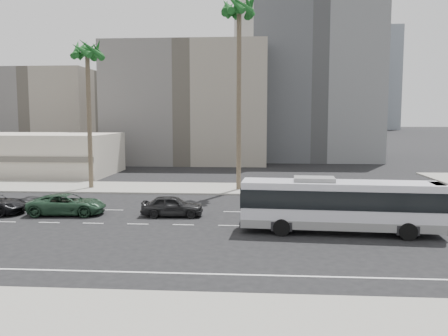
# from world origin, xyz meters

# --- Properties ---
(ground) EXTENTS (700.00, 700.00, 0.00)m
(ground) POSITION_xyz_m (0.00, 0.00, 0.00)
(ground) COLOR black
(ground) RESTS_ON ground
(sidewalk_north) EXTENTS (120.00, 7.00, 0.15)m
(sidewalk_north) POSITION_xyz_m (0.00, 15.50, 0.07)
(sidewalk_north) COLOR gray
(sidewalk_north) RESTS_ON ground
(commercial_low) EXTENTS (22.00, 12.16, 5.00)m
(commercial_low) POSITION_xyz_m (-30.00, 25.99, 2.50)
(commercial_low) COLOR beige
(commercial_low) RESTS_ON ground
(midrise_beige_west) EXTENTS (24.00, 18.00, 18.00)m
(midrise_beige_west) POSITION_xyz_m (-12.00, 45.00, 9.00)
(midrise_beige_west) COLOR slate
(midrise_beige_west) RESTS_ON ground
(midrise_gray_center) EXTENTS (20.00, 20.00, 26.00)m
(midrise_gray_center) POSITION_xyz_m (8.00, 52.00, 13.00)
(midrise_gray_center) COLOR #525457
(midrise_gray_center) RESTS_ON ground
(midrise_beige_far) EXTENTS (18.00, 16.00, 15.00)m
(midrise_beige_far) POSITION_xyz_m (-38.00, 50.00, 7.50)
(midrise_beige_far) COLOR slate
(midrise_beige_far) RESTS_ON ground
(civic_tower) EXTENTS (42.00, 42.00, 129.00)m
(civic_tower) POSITION_xyz_m (-2.00, 250.00, 38.83)
(civic_tower) COLOR beige
(civic_tower) RESTS_ON ground
(highrise_right) EXTENTS (26.00, 26.00, 70.00)m
(highrise_right) POSITION_xyz_m (45.00, 230.00, 35.00)
(highrise_right) COLOR slate
(highrise_right) RESTS_ON ground
(highrise_far) EXTENTS (22.00, 22.00, 60.00)m
(highrise_far) POSITION_xyz_m (70.00, 260.00, 30.00)
(highrise_far) COLOR slate
(highrise_far) RESTS_ON ground
(city_bus) EXTENTS (11.89, 3.41, 3.37)m
(city_bus) POSITION_xyz_m (3.74, -1.36, 1.77)
(city_bus) COLOR silver
(city_bus) RESTS_ON ground
(car_a) EXTENTS (1.96, 4.43, 1.48)m
(car_a) POSITION_xyz_m (-7.20, 2.65, 0.74)
(car_a) COLOR black
(car_a) RESTS_ON ground
(car_b) EXTENTS (2.91, 5.60, 1.51)m
(car_b) POSITION_xyz_m (-14.83, 2.65, 0.75)
(car_b) COLOR #22412C
(car_b) RESTS_ON ground
(palm_near) EXTENTS (5.44, 5.44, 18.29)m
(palm_near) POSITION_xyz_m (-3.02, 14.73, 16.57)
(palm_near) COLOR brown
(palm_near) RESTS_ON ground
(palm_mid) EXTENTS (4.65, 4.65, 14.37)m
(palm_mid) POSITION_xyz_m (-17.48, 14.80, 12.93)
(palm_mid) COLOR brown
(palm_mid) RESTS_ON ground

